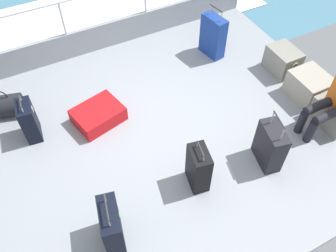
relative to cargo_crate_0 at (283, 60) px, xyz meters
name	(u,v)px	position (x,y,z in m)	size (l,w,h in m)	color
ground_plane	(168,132)	(0.30, -2.18, -0.23)	(4.40, 5.20, 0.06)	gray
gunwale_port	(109,34)	(-1.87, -2.18, 0.02)	(0.06, 5.20, 0.45)	gray
railing_port	(105,4)	(-1.87, -2.18, 0.58)	(0.04, 4.20, 1.02)	silver
sea_wake	(87,20)	(-3.30, -2.18, -0.54)	(12.00, 12.00, 0.01)	teal
cargo_crate_0	(283,60)	(0.00, 0.00, 0.00)	(0.53, 0.38, 0.40)	gray
cargo_crate_1	(309,86)	(0.63, -0.02, -0.01)	(0.58, 0.48, 0.39)	#9E9989
cargo_crate_2	(336,113)	(1.21, -0.04, -0.02)	(0.60, 0.46, 0.36)	gray
suitcase_0	(29,121)	(-0.49, -3.84, 0.08)	(0.37, 0.23, 0.67)	black
suitcase_1	(112,226)	(1.39, -3.41, 0.10)	(0.48, 0.29, 0.73)	black
suitcase_2	(198,168)	(1.18, -2.24, 0.10)	(0.37, 0.27, 0.69)	black
suitcase_3	(98,115)	(-0.33, -2.96, -0.09)	(0.64, 0.75, 0.22)	red
suitcase_4	(213,36)	(-0.88, -0.76, 0.15)	(0.45, 0.28, 0.86)	navy
suitcase_5	(270,146)	(1.30, -1.29, 0.10)	(0.47, 0.31, 0.79)	black
duffel_bag	(2,106)	(-1.07, -4.12, -0.04)	(0.45, 0.61, 0.46)	black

